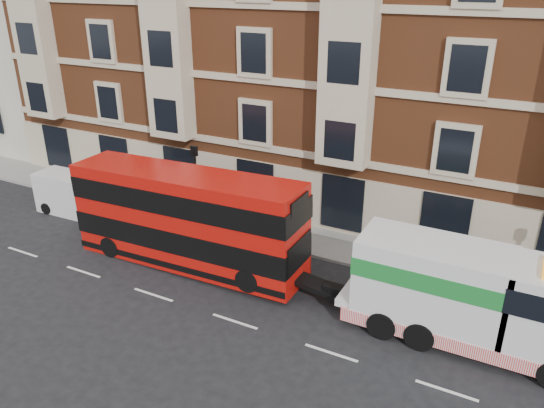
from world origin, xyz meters
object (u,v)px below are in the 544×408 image
Objects in this scene: pedestrian at (186,194)px; box_van at (74,195)px; double_decker_bus at (187,218)px; tow_truck at (467,295)px.

box_van is at bearing -148.61° from pedestrian.
double_decker_bus is 2.53× the size of box_van.
pedestrian is at bearing 127.49° from double_decker_bus.
tow_truck is (12.06, 0.00, -0.42)m from double_decker_bus.
tow_truck is at bearing 0.00° from double_decker_bus.
box_van is 6.15m from pedestrian.
double_decker_bus is 1.25× the size of tow_truck.
pedestrian is (-15.82, 4.91, -0.98)m from tow_truck.
pedestrian is at bearing 162.76° from tow_truck.
tow_truck is 5.37× the size of pedestrian.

